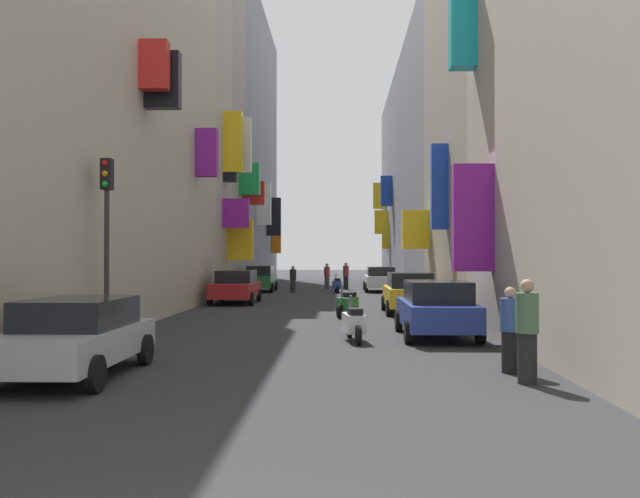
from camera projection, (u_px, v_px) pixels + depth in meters
ground_plane at (319, 299)px, 33.37m from camera, size 140.00×140.00×0.00m
building_left_near at (7, 12)px, 18.13m from camera, size 7.08×28.82×17.57m
building_left_mid_a at (169, 143)px, 35.01m from camera, size 7.37×4.96×16.25m
building_left_mid_b at (189, 131)px, 39.96m from camera, size 7.38×4.93×19.28m
building_left_mid_c at (226, 147)px, 53.08m from camera, size 7.14×21.29×21.74m
building_right_mid_a at (518, 65)px, 25.97m from camera, size 7.19×10.62×19.21m
building_right_mid_b at (438, 177)px, 47.23m from camera, size 7.11×31.97×15.45m
parked_car_yellow at (409, 292)px, 24.96m from camera, size 1.90×4.00×1.53m
parked_car_green at (260, 278)px, 40.36m from camera, size 1.84×3.93×1.55m
parked_car_blue at (436, 308)px, 17.53m from camera, size 1.92×4.13×1.49m
parked_car_silver at (75, 335)px, 11.89m from camera, size 1.95×4.11×1.38m
parked_car_red at (236, 286)px, 30.36m from camera, size 1.97×4.30×1.49m
parked_car_white at (380, 279)px, 40.41m from camera, size 1.98×4.20×1.50m
scooter_green at (348, 304)px, 23.59m from camera, size 0.83×1.83×1.13m
scooter_white at (354, 323)px, 16.73m from camera, size 0.59×1.97×1.13m
scooter_blue at (337, 285)px, 39.12m from camera, size 0.56×1.90×1.13m
pedestrian_crossing at (527, 331)px, 11.20m from camera, size 0.42×0.42×1.76m
pedestrian_near_left at (346, 276)px, 42.82m from camera, size 0.41×0.41×1.76m
pedestrian_near_right at (293, 279)px, 39.48m from camera, size 0.44×0.44×1.57m
pedestrian_mid_street at (327, 276)px, 43.90m from camera, size 0.49×0.49×1.66m
pedestrian_far_away at (510, 330)px, 12.24m from camera, size 0.42×0.42×1.58m
traffic_light_near_corner at (107, 219)px, 16.06m from camera, size 0.26×0.34×4.49m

